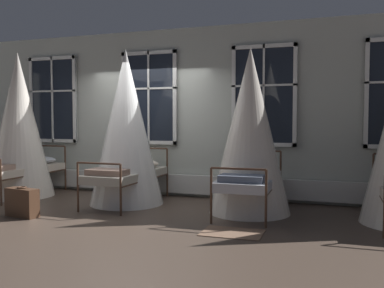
% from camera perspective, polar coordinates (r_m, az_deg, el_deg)
% --- Properties ---
extents(ground, '(27.38, 27.38, 0.00)m').
position_cam_1_polar(ground, '(7.59, -9.70, -8.17)').
color(ground, '#4C3D33').
extents(back_wall_with_windows, '(14.69, 0.10, 3.26)m').
position_cam_1_polar(back_wall_with_windows, '(8.65, -5.46, 4.13)').
color(back_wall_with_windows, '#B2B7AD').
rests_on(back_wall_with_windows, ground).
extents(window_bank, '(10.31, 0.10, 2.78)m').
position_cam_1_polar(window_bank, '(8.55, -5.77, 0.40)').
color(window_bank, black).
rests_on(window_bank, ground).
extents(cot_second, '(1.30, 1.86, 2.80)m').
position_cam_1_polar(cot_second, '(8.98, -22.10, 2.11)').
color(cot_second, '#4C3323').
rests_on(cot_second, ground).
extents(cot_third, '(1.30, 1.86, 2.74)m').
position_cam_1_polar(cot_third, '(7.65, -8.77, 1.92)').
color(cot_third, '#4C3323').
rests_on(cot_third, ground).
extents(cot_fourth, '(1.30, 1.87, 2.65)m').
position_cam_1_polar(cot_fourth, '(6.88, 7.75, 1.43)').
color(cot_fourth, '#4C3323').
rests_on(cot_fourth, ground).
extents(rug_fourth, '(0.81, 0.57, 0.01)m').
position_cam_1_polar(rug_fourth, '(5.77, 5.40, -11.71)').
color(rug_fourth, brown).
rests_on(rug_fourth, ground).
extents(suitcase_dark, '(0.59, 0.30, 0.47)m').
position_cam_1_polar(suitcase_dark, '(7.13, -21.75, -7.26)').
color(suitcase_dark, '#472D1E').
rests_on(suitcase_dark, ground).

